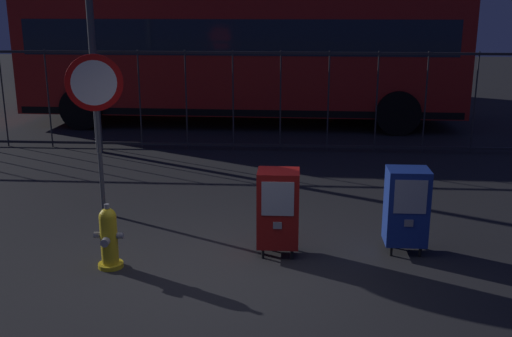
# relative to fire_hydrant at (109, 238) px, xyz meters

# --- Properties ---
(ground_plane) EXTENTS (60.00, 60.00, 0.00)m
(ground_plane) POSITION_rel_fire_hydrant_xyz_m (1.27, -0.18, -0.35)
(ground_plane) COLOR #262628
(fire_hydrant) EXTENTS (0.33, 0.32, 0.75)m
(fire_hydrant) POSITION_rel_fire_hydrant_xyz_m (0.00, 0.00, 0.00)
(fire_hydrant) COLOR yellow
(fire_hydrant) RESTS_ON ground_plane
(newspaper_box_primary) EXTENTS (0.48, 0.42, 1.02)m
(newspaper_box_primary) POSITION_rel_fire_hydrant_xyz_m (3.36, 0.67, 0.22)
(newspaper_box_primary) COLOR black
(newspaper_box_primary) RESTS_ON ground_plane
(newspaper_box_secondary) EXTENTS (0.48, 0.42, 1.02)m
(newspaper_box_secondary) POSITION_rel_fire_hydrant_xyz_m (1.86, 0.50, 0.22)
(newspaper_box_secondary) COLOR black
(newspaper_box_secondary) RESTS_ON ground_plane
(stop_sign) EXTENTS (0.71, 0.31, 2.23)m
(stop_sign) POSITION_rel_fire_hydrant_xyz_m (-0.63, 1.72, 1.25)
(stop_sign) COLOR #4C4F54
(stop_sign) RESTS_ON ground_plane
(fence_barrier) EXTENTS (18.03, 0.04, 2.00)m
(fence_barrier) POSITION_rel_fire_hydrant_xyz_m (1.27, 5.76, 0.67)
(fence_barrier) COLOR #2D2D33
(fence_barrier) RESTS_ON ground_plane
(bus_near) EXTENTS (10.55, 2.95, 3.00)m
(bus_near) POSITION_rel_fire_hydrant_xyz_m (0.71, 8.76, 1.36)
(bus_near) COLOR red
(bus_near) RESTS_ON ground_plane
(bus_far) EXTENTS (10.54, 2.93, 3.00)m
(bus_far) POSITION_rel_fire_hydrant_xyz_m (0.44, 13.45, 1.36)
(bus_far) COLOR gold
(bus_far) RESTS_ON ground_plane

